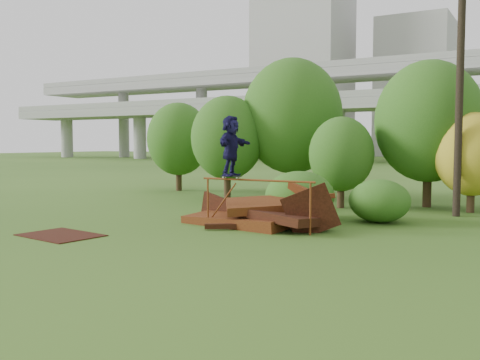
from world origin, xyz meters
The scene contains 18 objects.
ground centered at (0.00, 0.00, 0.00)m, with size 240.00×240.00×0.00m, color #2D5116.
scrap_pile centered at (-0.63, 3.10, 0.37)m, with size 5.70×3.54×1.96m.
grind_rail centered at (-0.28, 2.14, 1.27)m, with size 3.97×0.07×1.63m.
skateboard centered at (-1.21, 2.14, 1.69)m, with size 0.71×0.19×0.07m.
skater centered at (-1.21, 2.14, 2.69)m, with size 1.82×0.58×1.96m, color #131039.
flat_plate centered at (-4.94, -1.63, 0.01)m, with size 2.36×1.69×0.03m, color black.
tree_0 centered at (-6.15, 10.12, 3.03)m, with size 3.64×3.64×5.13m.
tree_1 centered at (-3.56, 12.18, 4.13)m, with size 5.07×5.07×7.05m.
tree_2 centered at (0.10, 9.12, 2.30)m, with size 2.77×2.77×3.90m.
tree_3 centered at (3.25, 11.30, 3.70)m, with size 4.56×4.56×6.33m.
tree_4 centered at (5.12, 10.24, 2.33)m, with size 2.90×2.90×4.00m.
tree_6 centered at (-10.81, 12.40, 3.00)m, with size 3.66×3.66×5.11m.
shrub_left centered at (-0.07, 5.10, 0.88)m, with size 2.55×2.35×1.77m, color #214B14.
shrub_right centered at (2.67, 5.77, 0.76)m, with size 2.14×1.96×1.52m, color #214B14.
utility_pole centered at (4.78, 8.81, 4.53)m, with size 1.40×0.28×8.92m.
freeway_overpass centered at (0.00, 62.92, 10.32)m, with size 160.00×15.00×13.70m.
building_left centered at (-38.00, 95.00, 17.50)m, with size 18.00×16.00×35.00m, color #9E9E99.
building_right centered at (-16.00, 102.00, 14.00)m, with size 14.00×14.00×28.00m, color #9E9E99.
Camera 1 is at (7.60, -12.76, 2.79)m, focal length 40.00 mm.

